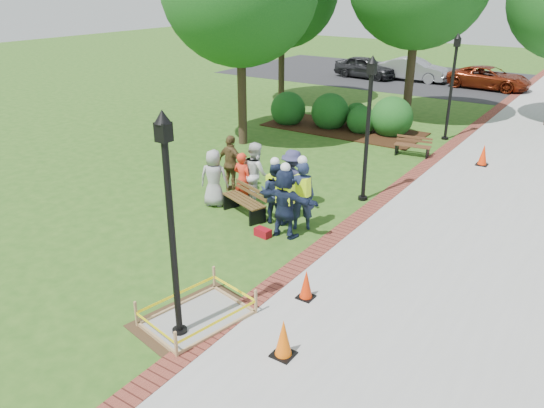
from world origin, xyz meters
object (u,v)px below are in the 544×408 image
Objects in this scene: cone_front at (283,339)px; hivis_worker_a at (285,201)px; lamp_near at (170,213)px; wet_concrete_pad at (197,310)px; hivis_worker_b at (302,194)px; bench_near at (244,207)px; hivis_worker_c at (275,190)px.

hivis_worker_a reaches higher than cone_front.
lamp_near reaches higher than cone_front.
wet_concrete_pad is at bearing -179.15° from cone_front.
lamp_near reaches higher than hivis_worker_a.
hivis_worker_a is at bearing -100.82° from hivis_worker_b.
hivis_worker_c is at bearing 9.20° from bench_near.
wet_concrete_pad is 4.19m from hivis_worker_a.
lamp_near reaches higher than wet_concrete_pad.
hivis_worker_b is at bearing 95.46° from lamp_near.
lamp_near reaches higher than bench_near.
bench_near is at bearing 114.13° from lamp_near.
lamp_near is (2.25, -5.03, 2.21)m from bench_near.
cone_front is (4.22, -4.48, 0.10)m from bench_near.
wet_concrete_pad is at bearing -81.54° from hivis_worker_a.
hivis_worker_a is (-0.62, 4.59, -1.49)m from lamp_near.
cone_front is 4.84m from hivis_worker_a.
hivis_worker_a is (-2.58, 4.05, 0.62)m from cone_front.
hivis_worker_a reaches higher than bench_near.
bench_near is 0.88× the size of hivis_worker_c.
hivis_worker_a is (1.64, -0.43, 0.72)m from bench_near.
wet_concrete_pad is 5.04m from bench_near.
lamp_near is 4.87m from hivis_worker_a.
cone_front is 2.94m from lamp_near.
cone_front is 5.32m from hivis_worker_b.
hivis_worker_a is 1.08× the size of hivis_worker_c.
hivis_worker_c is at bearing 104.29° from lamp_near.
bench_near is 1.91m from hivis_worker_b.
lamp_near is (0.01, -0.51, 2.25)m from wet_concrete_pad.
cone_front is at bearing 0.85° from wet_concrete_pad.
lamp_near reaches higher than hivis_worker_b.
lamp_near is at bearing -89.04° from wet_concrete_pad.
lamp_near is at bearing -84.54° from hivis_worker_b.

